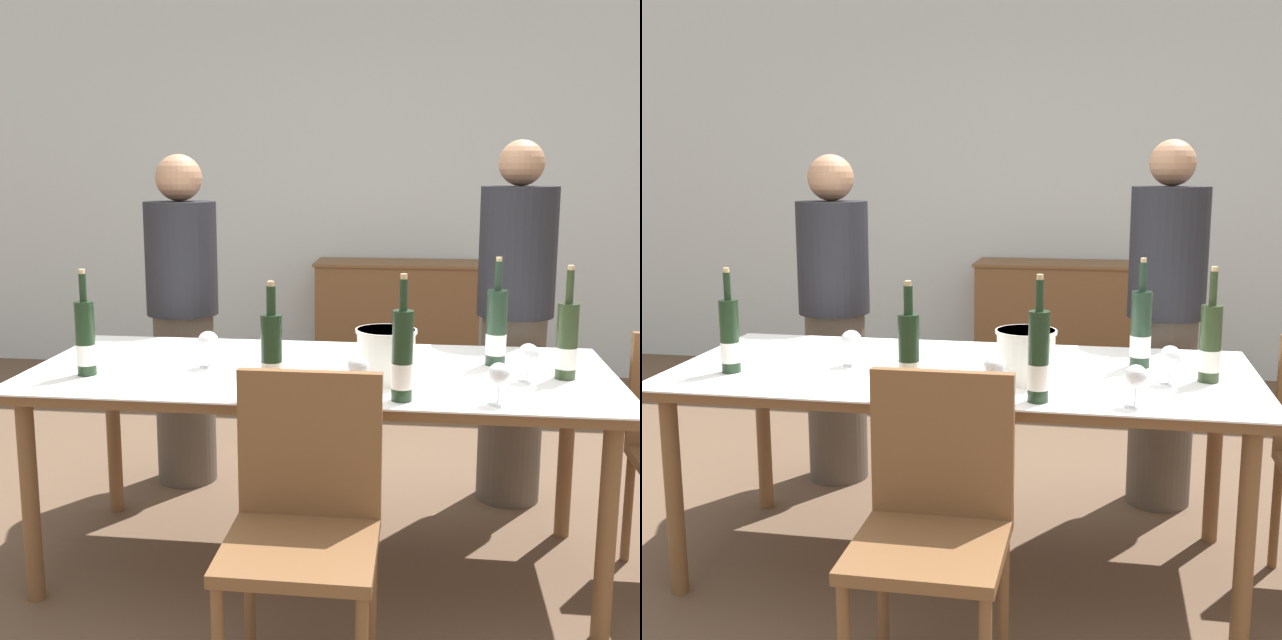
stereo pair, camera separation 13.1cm
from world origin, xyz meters
The scene contains 17 objects.
ground_plane centered at (0.00, 0.00, 0.00)m, with size 12.00×12.00×0.00m, color brown.
back_wall centered at (0.00, 3.07, 1.40)m, with size 8.00×0.10×2.80m.
sideboard_cabinet centered at (0.18, 2.78, 0.42)m, with size 1.14×0.46×0.84m.
dining_table centered at (0.00, 0.00, 0.70)m, with size 2.08×0.93×0.76m.
ice_bucket centered at (0.24, -0.13, 0.86)m, with size 0.21×0.21×0.18m.
wine_bottle_0 centered at (0.30, -0.37, 0.90)m, with size 0.07×0.07×0.40m.
wine_bottle_1 centered at (0.63, 0.15, 0.90)m, with size 0.08×0.08×0.40m.
wine_bottle_2 centered at (-0.80, -0.19, 0.89)m, with size 0.07×0.07×0.37m.
wine_bottle_3 centered at (0.86, -0.02, 0.89)m, with size 0.07×0.07×0.39m.
wine_bottle_4 centered at (-0.11, -0.35, 0.89)m, with size 0.07×0.07×0.37m.
wine_glass_0 centered at (-0.41, -0.02, 0.85)m, with size 0.08×0.08×0.13m.
wine_glass_1 centered at (0.17, -0.35, 0.86)m, with size 0.07×0.07×0.14m.
wine_glass_2 centered at (0.72, -0.08, 0.85)m, with size 0.07×0.07×0.13m.
wine_glass_3 centered at (0.60, -0.37, 0.85)m, with size 0.07×0.07×0.13m.
chair_near_front centered at (0.05, -0.70, 0.52)m, with size 0.42×0.42×0.91m.
person_host centered at (-0.75, 0.77, 0.77)m, with size 0.33×0.33×1.54m.
person_guest_left centered at (0.76, 0.74, 0.80)m, with size 0.33×0.33×1.60m.
Camera 2 is at (0.49, -2.77, 1.47)m, focal length 45.00 mm.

